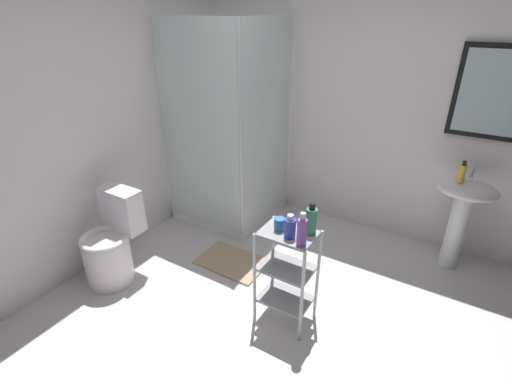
{
  "coord_description": "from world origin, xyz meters",
  "views": [
    {
      "loc": [
        0.84,
        -1.65,
        2.05
      ],
      "look_at": [
        -0.47,
        0.48,
        0.81
      ],
      "focal_mm": 26.03,
      "sensor_mm": 36.0,
      "label": 1
    }
  ],
  "objects_px": {
    "pedestal_sink": "(462,208)",
    "body_wash_bottle_green": "(311,221)",
    "hand_soap_bottle": "(462,173)",
    "shampoo_bottle_blue": "(290,228)",
    "storage_cart": "(287,270)",
    "conditioner_bottle_purple": "(302,231)",
    "toilet": "(112,246)",
    "bath_mat": "(232,262)",
    "shower_stall": "(232,179)",
    "rinse_cup": "(279,224)"
  },
  "relations": [
    {
      "from": "toilet",
      "to": "hand_soap_bottle",
      "type": "height_order",
      "value": "hand_soap_bottle"
    },
    {
      "from": "hand_soap_bottle",
      "to": "shampoo_bottle_blue",
      "type": "bearing_deg",
      "value": -122.57
    },
    {
      "from": "bath_mat",
      "to": "storage_cart",
      "type": "bearing_deg",
      "value": -25.6
    },
    {
      "from": "toilet",
      "to": "body_wash_bottle_green",
      "type": "height_order",
      "value": "body_wash_bottle_green"
    },
    {
      "from": "toilet",
      "to": "storage_cart",
      "type": "distance_m",
      "value": 1.47
    },
    {
      "from": "toilet",
      "to": "conditioner_bottle_purple",
      "type": "distance_m",
      "value": 1.66
    },
    {
      "from": "shower_stall",
      "to": "pedestal_sink",
      "type": "distance_m",
      "value": 2.12
    },
    {
      "from": "conditioner_bottle_purple",
      "to": "bath_mat",
      "type": "relative_size",
      "value": 0.38
    },
    {
      "from": "bath_mat",
      "to": "conditioner_bottle_purple",
      "type": "bearing_deg",
      "value": -26.82
    },
    {
      "from": "pedestal_sink",
      "to": "storage_cart",
      "type": "xyz_separation_m",
      "value": [
        -0.94,
        -1.31,
        -0.14
      ]
    },
    {
      "from": "hand_soap_bottle",
      "to": "conditioner_bottle_purple",
      "type": "relative_size",
      "value": 0.79
    },
    {
      "from": "toilet",
      "to": "bath_mat",
      "type": "bearing_deg",
      "value": 42.89
    },
    {
      "from": "storage_cart",
      "to": "shampoo_bottle_blue",
      "type": "height_order",
      "value": "shampoo_bottle_blue"
    },
    {
      "from": "pedestal_sink",
      "to": "body_wash_bottle_green",
      "type": "xyz_separation_m",
      "value": [
        -0.82,
        -1.25,
        0.26
      ]
    },
    {
      "from": "shampoo_bottle_blue",
      "to": "rinse_cup",
      "type": "relative_size",
      "value": 1.87
    },
    {
      "from": "conditioner_bottle_purple",
      "to": "bath_mat",
      "type": "xyz_separation_m",
      "value": [
        -0.84,
        0.42,
        -0.83
      ]
    },
    {
      "from": "bath_mat",
      "to": "toilet",
      "type": "bearing_deg",
      "value": -137.11
    },
    {
      "from": "toilet",
      "to": "hand_soap_bottle",
      "type": "relative_size",
      "value": 4.23
    },
    {
      "from": "shower_stall",
      "to": "shampoo_bottle_blue",
      "type": "height_order",
      "value": "shower_stall"
    },
    {
      "from": "conditioner_bottle_purple",
      "to": "hand_soap_bottle",
      "type": "bearing_deg",
      "value": 61.35
    },
    {
      "from": "pedestal_sink",
      "to": "toilet",
      "type": "height_order",
      "value": "pedestal_sink"
    },
    {
      "from": "body_wash_bottle_green",
      "to": "shampoo_bottle_blue",
      "type": "relative_size",
      "value": 1.36
    },
    {
      "from": "bath_mat",
      "to": "hand_soap_bottle",
      "type": "bearing_deg",
      "value": 30.6
    },
    {
      "from": "shower_stall",
      "to": "conditioner_bottle_purple",
      "type": "bearing_deg",
      "value": -40.25
    },
    {
      "from": "toilet",
      "to": "shampoo_bottle_blue",
      "type": "relative_size",
      "value": 4.65
    },
    {
      "from": "conditioner_bottle_purple",
      "to": "shampoo_bottle_blue",
      "type": "height_order",
      "value": "conditioner_bottle_purple"
    },
    {
      "from": "storage_cart",
      "to": "hand_soap_bottle",
      "type": "bearing_deg",
      "value": 55.54
    },
    {
      "from": "hand_soap_bottle",
      "to": "body_wash_bottle_green",
      "type": "bearing_deg",
      "value": -121.71
    },
    {
      "from": "hand_soap_bottle",
      "to": "conditioner_bottle_purple",
      "type": "height_order",
      "value": "hand_soap_bottle"
    },
    {
      "from": "toilet",
      "to": "shampoo_bottle_blue",
      "type": "height_order",
      "value": "shampoo_bottle_blue"
    },
    {
      "from": "hand_soap_bottle",
      "to": "bath_mat",
      "type": "height_order",
      "value": "hand_soap_bottle"
    },
    {
      "from": "hand_soap_bottle",
      "to": "bath_mat",
      "type": "bearing_deg",
      "value": -149.4
    },
    {
      "from": "pedestal_sink",
      "to": "conditioner_bottle_purple",
      "type": "xyz_separation_m",
      "value": [
        -0.81,
        -1.4,
        0.26
      ]
    },
    {
      "from": "shampoo_bottle_blue",
      "to": "body_wash_bottle_green",
      "type": "bearing_deg",
      "value": 48.93
    },
    {
      "from": "hand_soap_bottle",
      "to": "body_wash_bottle_green",
      "type": "xyz_separation_m",
      "value": [
        -0.75,
        -1.21,
        -0.05
      ]
    },
    {
      "from": "toilet",
      "to": "storage_cart",
      "type": "xyz_separation_m",
      "value": [
        1.43,
        0.33,
        0.12
      ]
    },
    {
      "from": "toilet",
      "to": "shampoo_bottle_blue",
      "type": "bearing_deg",
      "value": 11.07
    },
    {
      "from": "shampoo_bottle_blue",
      "to": "bath_mat",
      "type": "bearing_deg",
      "value": 152.55
    },
    {
      "from": "hand_soap_bottle",
      "to": "shampoo_bottle_blue",
      "type": "height_order",
      "value": "hand_soap_bottle"
    },
    {
      "from": "hand_soap_bottle",
      "to": "conditioner_bottle_purple",
      "type": "xyz_separation_m",
      "value": [
        -0.74,
        -1.36,
        -0.05
      ]
    },
    {
      "from": "toilet",
      "to": "rinse_cup",
      "type": "bearing_deg",
      "value": 13.48
    },
    {
      "from": "body_wash_bottle_green",
      "to": "conditioner_bottle_purple",
      "type": "relative_size",
      "value": 0.98
    },
    {
      "from": "conditioner_bottle_purple",
      "to": "storage_cart",
      "type": "bearing_deg",
      "value": 147.11
    },
    {
      "from": "storage_cart",
      "to": "conditioner_bottle_purple",
      "type": "bearing_deg",
      "value": -32.89
    },
    {
      "from": "shower_stall",
      "to": "rinse_cup",
      "type": "distance_m",
      "value": 1.51
    },
    {
      "from": "shower_stall",
      "to": "hand_soap_bottle",
      "type": "xyz_separation_m",
      "value": [
        2.02,
        0.27,
        0.42
      ]
    },
    {
      "from": "hand_soap_bottle",
      "to": "shampoo_bottle_blue",
      "type": "xyz_separation_m",
      "value": [
        -0.84,
        -1.32,
        -0.08
      ]
    },
    {
      "from": "storage_cart",
      "to": "rinse_cup",
      "type": "bearing_deg",
      "value": -176.66
    },
    {
      "from": "pedestal_sink",
      "to": "conditioner_bottle_purple",
      "type": "height_order",
      "value": "conditioner_bottle_purple"
    },
    {
      "from": "toilet",
      "to": "bath_mat",
      "type": "distance_m",
      "value": 1.03
    }
  ]
}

